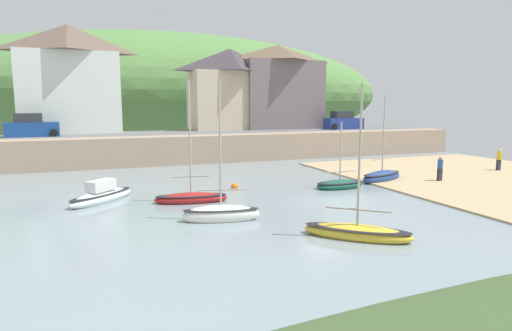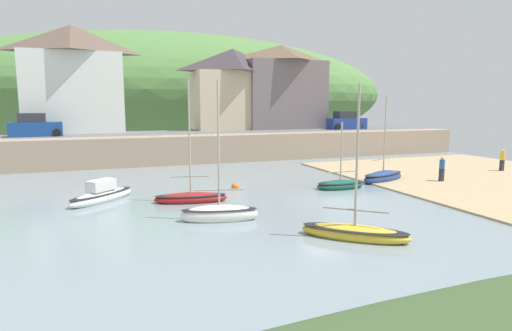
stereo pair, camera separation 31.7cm
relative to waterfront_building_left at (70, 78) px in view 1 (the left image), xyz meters
name	(u,v)px [view 1 (the left image)]	position (x,y,z in m)	size (l,w,h in m)	color
ground	(510,253)	(14.51, -34.76, -7.36)	(48.00, 41.00, 0.61)	gray
quay_seawall	(227,146)	(13.12, -7.70, -6.17)	(48.00, 9.40, 2.40)	tan
hillside_backdrop	(165,94)	(13.59, 30.00, -0.61)	(80.00, 44.00, 19.73)	#527F41
waterfront_building_left	(70,78)	(0.00, 0.00, 0.00)	(9.10, 5.34, 10.06)	silver
waterfront_building_centre	(230,89)	(15.88, 0.00, -0.75)	(8.80, 5.47, 8.58)	beige
waterfront_building_right	(278,86)	(21.53, 0.00, -0.43)	(9.21, 6.27, 9.25)	slate
rowboat_small_beached	(382,177)	(19.56, -21.47, -7.21)	(4.02, 2.49, 5.90)	navy
sailboat_blue_trim	(357,232)	(10.98, -31.13, -7.27)	(3.86, 3.60, 5.97)	gold
sailboat_tall_mast	(191,197)	(6.37, -22.95, -7.27)	(3.93, 1.77, 6.45)	maroon
sailboat_white_hull	(221,213)	(6.82, -26.92, -7.20)	(3.54, 1.67, 6.29)	white
sailboat_far_left	(101,196)	(2.01, -21.13, -7.20)	(3.78, 3.67, 1.32)	white
dinghy_open_wooden	(340,184)	(15.67, -22.50, -7.29)	(3.13, 1.35, 4.20)	#16503B
parked_car_near_slipway	(32,127)	(-3.01, -4.50, -4.32)	(4.22, 2.00, 1.95)	navy
parked_car_by_wall	(343,122)	(27.38, -4.50, -4.32)	(4.17, 1.86, 1.95)	navy
person_on_slipway	(499,159)	(30.45, -21.29, -6.54)	(0.34, 0.34, 1.62)	#282833
person_near_water	(440,167)	(22.87, -23.14, -6.54)	(0.34, 0.34, 1.62)	#282833
mooring_buoy	(235,186)	(9.62, -20.37, -7.39)	(0.45, 0.45, 0.45)	orange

